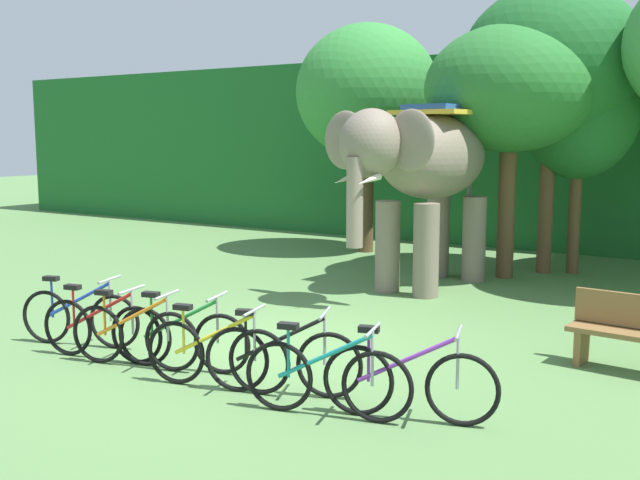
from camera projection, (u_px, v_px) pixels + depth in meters
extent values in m
plane|color=#567F47|center=(266.00, 347.00, 9.59)|extent=(80.00, 80.00, 0.00)
cube|color=#1E6028|center=(551.00, 149.00, 20.08)|extent=(36.00, 6.00, 4.74)
cylinder|color=brown|center=(366.00, 203.00, 17.41)|extent=(0.35, 0.35, 2.33)
ellipsoid|color=#338438|center=(367.00, 92.00, 17.06)|extent=(3.30, 3.30, 3.11)
cylinder|color=brown|center=(506.00, 213.00, 14.19)|extent=(0.33, 0.33, 2.53)
ellipsoid|color=#28702D|center=(511.00, 88.00, 13.87)|extent=(3.23, 3.23, 2.40)
cylinder|color=brown|center=(546.00, 205.00, 14.67)|extent=(0.29, 0.29, 2.73)
ellipsoid|color=#1E6028|center=(552.00, 64.00, 14.29)|extent=(3.51, 3.51, 3.05)
cylinder|color=brown|center=(574.00, 223.00, 14.68)|extent=(0.23, 0.23, 2.03)
ellipsoid|color=#1E6028|center=(580.00, 101.00, 14.35)|extent=(2.36, 2.36, 3.03)
ellipsoid|color=gray|center=(434.00, 157.00, 13.21)|extent=(1.66, 3.02, 1.50)
cylinder|color=gray|center=(426.00, 250.00, 12.49)|extent=(0.44, 0.44, 1.60)
cylinder|color=gray|center=(388.00, 246.00, 12.96)|extent=(0.44, 0.44, 1.60)
cylinder|color=gray|center=(474.00, 239.00, 13.90)|extent=(0.44, 0.44, 1.60)
cylinder|color=gray|center=(438.00, 236.00, 14.36)|extent=(0.44, 0.44, 1.60)
ellipsoid|color=gray|center=(372.00, 144.00, 11.62)|extent=(1.10, 1.19, 1.10)
ellipsoid|color=gray|center=(411.00, 140.00, 11.35)|extent=(0.85, 0.24, 0.96)
ellipsoid|color=gray|center=(345.00, 140.00, 12.11)|extent=(0.85, 0.24, 0.96)
cylinder|color=gray|center=(355.00, 203.00, 11.39)|extent=(0.26, 0.26, 1.40)
cone|color=beige|center=(369.00, 180.00, 11.25)|extent=(0.17, 0.57, 0.21)
cone|color=beige|center=(345.00, 179.00, 11.52)|extent=(0.17, 0.57, 0.21)
cube|color=gold|center=(438.00, 113.00, 13.18)|extent=(1.45, 1.42, 0.08)
cube|color=#1E4799|center=(438.00, 108.00, 13.17)|extent=(1.00, 1.18, 0.10)
cube|color=#1E4799|center=(452.00, 93.00, 13.52)|extent=(0.91, 0.18, 0.56)
cylinder|color=gray|center=(470.00, 179.00, 14.39)|extent=(0.08, 0.08, 0.90)
torus|color=black|center=(46.00, 317.00, 9.72)|extent=(0.69, 0.27, 0.71)
torus|color=black|center=(115.00, 322.00, 9.47)|extent=(0.69, 0.27, 0.71)
cylinder|color=blue|center=(77.00, 300.00, 9.57)|extent=(0.94, 0.34, 0.54)
cylinder|color=blue|center=(52.00, 298.00, 9.66)|extent=(0.03, 0.03, 0.52)
cube|color=black|center=(51.00, 278.00, 9.62)|extent=(0.22, 0.16, 0.06)
cylinder|color=#9E9EA3|center=(110.00, 300.00, 9.45)|extent=(0.03, 0.03, 0.55)
cylinder|color=#9E9EA3|center=(109.00, 279.00, 9.41)|extent=(0.19, 0.50, 0.03)
torus|color=black|center=(68.00, 328.00, 9.18)|extent=(0.70, 0.20, 0.71)
torus|color=black|center=(137.00, 335.00, 8.84)|extent=(0.70, 0.20, 0.71)
cylinder|color=red|center=(99.00, 311.00, 8.98)|extent=(0.96, 0.25, 0.54)
cylinder|color=red|center=(74.00, 308.00, 9.11)|extent=(0.03, 0.03, 0.52)
cube|color=black|center=(73.00, 287.00, 9.07)|extent=(0.22, 0.14, 0.06)
cylinder|color=#9E9EA3|center=(132.00, 312.00, 8.82)|extent=(0.03, 0.03, 0.55)
cylinder|color=#9E9EA3|center=(132.00, 290.00, 8.78)|extent=(0.14, 0.51, 0.03)
torus|color=black|center=(98.00, 334.00, 8.86)|extent=(0.70, 0.22, 0.71)
torus|color=black|center=(172.00, 342.00, 8.55)|extent=(0.70, 0.22, 0.71)
cylinder|color=orange|center=(132.00, 317.00, 8.68)|extent=(0.95, 0.28, 0.54)
cylinder|color=orange|center=(105.00, 314.00, 8.80)|extent=(0.03, 0.03, 0.52)
cube|color=black|center=(104.00, 292.00, 8.76)|extent=(0.22, 0.15, 0.06)
cylinder|color=#9E9EA3|center=(167.00, 318.00, 8.53)|extent=(0.03, 0.03, 0.55)
cylinder|color=#9E9EA3|center=(167.00, 295.00, 8.49)|extent=(0.16, 0.51, 0.03)
torus|color=black|center=(145.00, 337.00, 8.75)|extent=(0.70, 0.23, 0.71)
torus|color=black|center=(222.00, 344.00, 8.46)|extent=(0.70, 0.23, 0.71)
cylinder|color=green|center=(180.00, 319.00, 8.58)|extent=(0.95, 0.29, 0.54)
cylinder|color=green|center=(152.00, 316.00, 8.69)|extent=(0.03, 0.03, 0.52)
cube|color=black|center=(151.00, 294.00, 8.65)|extent=(0.22, 0.15, 0.06)
cylinder|color=#9E9EA3|center=(217.00, 320.00, 8.43)|extent=(0.03, 0.03, 0.55)
cylinder|color=#9E9EA3|center=(217.00, 297.00, 8.39)|extent=(0.17, 0.51, 0.03)
torus|color=black|center=(176.00, 353.00, 8.11)|extent=(0.70, 0.21, 0.71)
torus|color=black|center=(259.00, 362.00, 7.78)|extent=(0.70, 0.21, 0.71)
cylinder|color=yellow|center=(214.00, 334.00, 7.92)|extent=(0.96, 0.26, 0.54)
cylinder|color=yellow|center=(183.00, 330.00, 8.05)|extent=(0.03, 0.03, 0.52)
cube|color=black|center=(183.00, 307.00, 8.01)|extent=(0.22, 0.14, 0.06)
cylinder|color=#9E9EA3|center=(255.00, 335.00, 7.76)|extent=(0.03, 0.03, 0.55)
cylinder|color=#9E9EA3|center=(254.00, 310.00, 7.72)|extent=(0.15, 0.51, 0.03)
torus|color=black|center=(237.00, 359.00, 7.86)|extent=(0.68, 0.30, 0.71)
torus|color=black|center=(329.00, 365.00, 7.66)|extent=(0.68, 0.30, 0.71)
cylinder|color=black|center=(280.00, 339.00, 7.73)|extent=(0.92, 0.39, 0.54)
cylinder|color=black|center=(246.00, 336.00, 7.81)|extent=(0.03, 0.03, 0.52)
cube|color=black|center=(245.00, 312.00, 7.77)|extent=(0.22, 0.17, 0.06)
cylinder|color=#9E9EA3|center=(325.00, 339.00, 7.63)|extent=(0.03, 0.03, 0.55)
cylinder|color=#9E9EA3|center=(325.00, 313.00, 7.60)|extent=(0.22, 0.50, 0.03)
torus|color=black|center=(279.00, 376.00, 7.31)|extent=(0.70, 0.22, 0.71)
torus|color=black|center=(377.00, 387.00, 7.00)|extent=(0.70, 0.22, 0.71)
cylinder|color=teal|center=(325.00, 356.00, 7.13)|extent=(0.95, 0.28, 0.54)
cylinder|color=teal|center=(288.00, 352.00, 7.24)|extent=(0.03, 0.03, 0.52)
cube|color=black|center=(288.00, 326.00, 7.21)|extent=(0.22, 0.15, 0.06)
cylinder|color=#9E9EA3|center=(372.00, 358.00, 6.97)|extent=(0.03, 0.03, 0.55)
cylinder|color=#9E9EA3|center=(373.00, 330.00, 6.94)|extent=(0.16, 0.51, 0.03)
torus|color=black|center=(358.00, 380.00, 7.19)|extent=(0.69, 0.25, 0.71)
torus|color=black|center=(462.00, 390.00, 6.92)|extent=(0.69, 0.25, 0.71)
cylinder|color=purple|center=(407.00, 359.00, 7.02)|extent=(0.94, 0.32, 0.54)
cylinder|color=purple|center=(369.00, 355.00, 7.12)|extent=(0.03, 0.03, 0.52)
cube|color=black|center=(369.00, 329.00, 7.09)|extent=(0.22, 0.15, 0.06)
cylinder|color=#9E9EA3|center=(458.00, 361.00, 6.89)|extent=(0.03, 0.03, 0.55)
cylinder|color=#9E9EA3|center=(459.00, 332.00, 6.85)|extent=(0.18, 0.51, 0.03)
cube|color=brown|center=(635.00, 335.00, 8.47)|extent=(1.53, 0.53, 0.06)
cube|color=brown|center=(582.00, 345.00, 8.86)|extent=(0.11, 0.37, 0.45)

